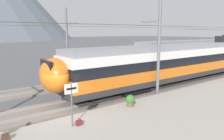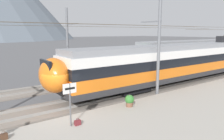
{
  "view_description": "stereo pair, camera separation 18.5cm",
  "coord_description": "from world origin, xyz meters",
  "px_view_note": "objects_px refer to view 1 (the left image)",
  "views": [
    {
      "loc": [
        -4.84,
        -11.64,
        5.0
      ],
      "look_at": [
        5.91,
        3.02,
        1.81
      ],
      "focal_mm": 34.68,
      "sensor_mm": 36.0,
      "label": 1
    },
    {
      "loc": [
        -4.69,
        -11.75,
        5.0
      ],
      "look_at": [
        5.91,
        3.02,
        1.81
      ],
      "focal_mm": 34.68,
      "sensor_mm": 36.0,
      "label": 2
    }
  ],
  "objects_px": {
    "train_near_platform": "(193,59)",
    "catenary_mast_mid": "(158,45)",
    "train_far_track": "(208,50)",
    "catenary_mast_far_side": "(68,43)",
    "handbag_beside_passenger": "(5,137)",
    "handbag_near_sign": "(79,123)",
    "platform_sign": "(71,95)",
    "potted_plant_platform_edge": "(130,100)"
  },
  "relations": [
    {
      "from": "catenary_mast_far_side",
      "to": "handbag_near_sign",
      "type": "distance_m",
      "value": 12.39
    },
    {
      "from": "train_far_track",
      "to": "platform_sign",
      "type": "bearing_deg",
      "value": -162.2
    },
    {
      "from": "train_near_platform",
      "to": "catenary_mast_far_side",
      "type": "bearing_deg",
      "value": 145.55
    },
    {
      "from": "train_near_platform",
      "to": "potted_plant_platform_edge",
      "type": "bearing_deg",
      "value": -164.77
    },
    {
      "from": "train_near_platform",
      "to": "catenary_mast_mid",
      "type": "distance_m",
      "value": 7.75
    },
    {
      "from": "train_near_platform",
      "to": "handbag_near_sign",
      "type": "xyz_separation_m",
      "value": [
        -15.24,
        -3.68,
        -1.79
      ]
    },
    {
      "from": "platform_sign",
      "to": "handbag_beside_passenger",
      "type": "relative_size",
      "value": 5.51
    },
    {
      "from": "train_far_track",
      "to": "handbag_near_sign",
      "type": "relative_size",
      "value": 80.36
    },
    {
      "from": "catenary_mast_far_side",
      "to": "train_far_track",
      "type": "bearing_deg",
      "value": -5.19
    },
    {
      "from": "handbag_beside_passenger",
      "to": "potted_plant_platform_edge",
      "type": "relative_size",
      "value": 0.53
    },
    {
      "from": "train_far_track",
      "to": "potted_plant_platform_edge",
      "type": "distance_m",
      "value": 24.7
    },
    {
      "from": "potted_plant_platform_edge",
      "to": "train_far_track",
      "type": "bearing_deg",
      "value": 19.72
    },
    {
      "from": "platform_sign",
      "to": "handbag_near_sign",
      "type": "relative_size",
      "value": 5.7
    },
    {
      "from": "catenary_mast_mid",
      "to": "train_far_track",
      "type": "bearing_deg",
      "value": 19.8
    },
    {
      "from": "train_near_platform",
      "to": "train_far_track",
      "type": "height_order",
      "value": "same"
    },
    {
      "from": "train_near_platform",
      "to": "train_far_track",
      "type": "bearing_deg",
      "value": 23.72
    },
    {
      "from": "platform_sign",
      "to": "catenary_mast_mid",
      "type": "bearing_deg",
      "value": 12.92
    },
    {
      "from": "catenary_mast_far_side",
      "to": "handbag_beside_passenger",
      "type": "xyz_separation_m",
      "value": [
        -7.93,
        -10.44,
        -3.46
      ]
    },
    {
      "from": "potted_plant_platform_edge",
      "to": "catenary_mast_far_side",
      "type": "bearing_deg",
      "value": 86.65
    },
    {
      "from": "train_far_track",
      "to": "catenary_mast_mid",
      "type": "relative_size",
      "value": 0.71
    },
    {
      "from": "catenary_mast_far_side",
      "to": "handbag_beside_passenger",
      "type": "height_order",
      "value": "catenary_mast_far_side"
    },
    {
      "from": "catenary_mast_far_side",
      "to": "potted_plant_platform_edge",
      "type": "xyz_separation_m",
      "value": [
        -0.61,
        -10.37,
        -3.18
      ]
    },
    {
      "from": "train_far_track",
      "to": "platform_sign",
      "type": "distance_m",
      "value": 28.9
    },
    {
      "from": "catenary_mast_mid",
      "to": "handbag_beside_passenger",
      "type": "relative_size",
      "value": 108.92
    },
    {
      "from": "train_near_platform",
      "to": "handbag_beside_passenger",
      "type": "distance_m",
      "value": 18.93
    },
    {
      "from": "handbag_beside_passenger",
      "to": "potted_plant_platform_edge",
      "type": "distance_m",
      "value": 7.33
    },
    {
      "from": "catenary_mast_far_side",
      "to": "handbag_near_sign",
      "type": "xyz_separation_m",
      "value": [
        -4.59,
        -10.98,
        -3.47
      ]
    },
    {
      "from": "catenary_mast_mid",
      "to": "potted_plant_platform_edge",
      "type": "distance_m",
      "value": 5.26
    },
    {
      "from": "train_far_track",
      "to": "handbag_beside_passenger",
      "type": "relative_size",
      "value": 77.58
    },
    {
      "from": "train_near_platform",
      "to": "train_far_track",
      "type": "distance_m",
      "value": 13.05
    },
    {
      "from": "train_near_platform",
      "to": "handbag_near_sign",
      "type": "distance_m",
      "value": 15.77
    },
    {
      "from": "train_near_platform",
      "to": "handbag_near_sign",
      "type": "relative_size",
      "value": 81.02
    },
    {
      "from": "handbag_beside_passenger",
      "to": "handbag_near_sign",
      "type": "bearing_deg",
      "value": -9.15
    },
    {
      "from": "catenary_mast_mid",
      "to": "potted_plant_platform_edge",
      "type": "relative_size",
      "value": 57.34
    },
    {
      "from": "train_far_track",
      "to": "catenary_mast_mid",
      "type": "height_order",
      "value": "catenary_mast_mid"
    },
    {
      "from": "platform_sign",
      "to": "handbag_near_sign",
      "type": "xyz_separation_m",
      "value": [
        0.33,
        -0.09,
        -1.49
      ]
    },
    {
      "from": "train_near_platform",
      "to": "catenary_mast_mid",
      "type": "bearing_deg",
      "value": -166.99
    },
    {
      "from": "train_near_platform",
      "to": "potted_plant_platform_edge",
      "type": "distance_m",
      "value": 11.76
    },
    {
      "from": "train_near_platform",
      "to": "platform_sign",
      "type": "distance_m",
      "value": 15.97
    },
    {
      "from": "train_near_platform",
      "to": "platform_sign",
      "type": "relative_size",
      "value": 14.2
    },
    {
      "from": "train_near_platform",
      "to": "handbag_beside_passenger",
      "type": "bearing_deg",
      "value": -170.41
    },
    {
      "from": "catenary_mast_mid",
      "to": "handbag_beside_passenger",
      "type": "distance_m",
      "value": 11.86
    }
  ]
}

